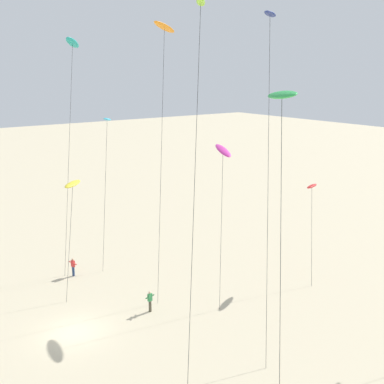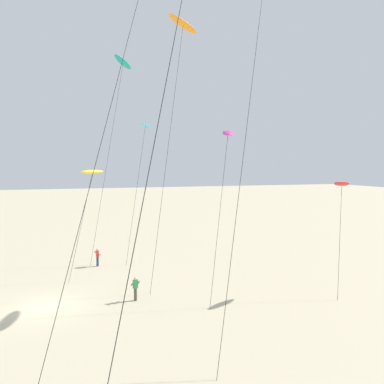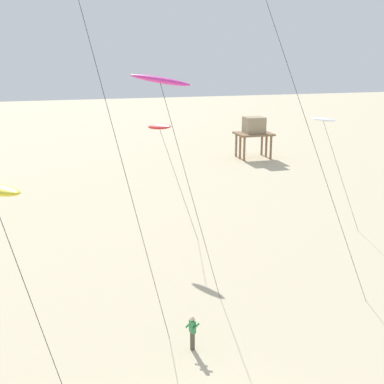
{
  "view_description": "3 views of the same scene",
  "coord_description": "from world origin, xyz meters",
  "px_view_note": "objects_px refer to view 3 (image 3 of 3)",
  "views": [
    {
      "loc": [
        29.66,
        -11.47,
        17.84
      ],
      "look_at": [
        -0.09,
        10.27,
        8.59
      ],
      "focal_mm": 45.72,
      "sensor_mm": 36.0,
      "label": 1
    },
    {
      "loc": [
        25.01,
        2.25,
        9.35
      ],
      "look_at": [
        -0.1,
        10.21,
        7.44
      ],
      "focal_mm": 33.71,
      "sensor_mm": 36.0,
      "label": 2
    },
    {
      "loc": [
        -5.17,
        -14.1,
        13.29
      ],
      "look_at": [
        2.0,
        11.17,
        5.97
      ],
      "focal_mm": 48.12,
      "sensor_mm": 36.0,
      "label": 3
    }
  ],
  "objects_px": {
    "stilt_house": "(254,129)",
    "kite_magenta": "(160,81)",
    "kite_white": "(324,121)",
    "kite_flyer_middle": "(192,332)",
    "kite_red": "(160,127)"
  },
  "relations": [
    {
      "from": "stilt_house",
      "to": "kite_magenta",
      "type": "bearing_deg",
      "value": -120.27
    },
    {
      "from": "kite_white",
      "to": "kite_flyer_middle",
      "type": "height_order",
      "value": "kite_white"
    },
    {
      "from": "kite_magenta",
      "to": "kite_red",
      "type": "bearing_deg",
      "value": 78.36
    },
    {
      "from": "kite_magenta",
      "to": "stilt_house",
      "type": "height_order",
      "value": "kite_magenta"
    },
    {
      "from": "kite_white",
      "to": "kite_flyer_middle",
      "type": "bearing_deg",
      "value": -135.27
    },
    {
      "from": "kite_flyer_middle",
      "to": "kite_white",
      "type": "bearing_deg",
      "value": 44.73
    },
    {
      "from": "kite_magenta",
      "to": "stilt_house",
      "type": "relative_size",
      "value": 2.35
    },
    {
      "from": "kite_magenta",
      "to": "kite_flyer_middle",
      "type": "height_order",
      "value": "kite_magenta"
    },
    {
      "from": "kite_flyer_middle",
      "to": "kite_magenta",
      "type": "bearing_deg",
      "value": 88.4
    },
    {
      "from": "kite_magenta",
      "to": "kite_flyer_middle",
      "type": "relative_size",
      "value": 7.28
    },
    {
      "from": "kite_flyer_middle",
      "to": "stilt_house",
      "type": "height_order",
      "value": "stilt_house"
    },
    {
      "from": "kite_red",
      "to": "kite_magenta",
      "type": "bearing_deg",
      "value": -101.64
    },
    {
      "from": "kite_magenta",
      "to": "stilt_house",
      "type": "xyz_separation_m",
      "value": [
        18.95,
        32.47,
        -8.01
      ]
    },
    {
      "from": "kite_white",
      "to": "kite_flyer_middle",
      "type": "distance_m",
      "value": 21.06
    },
    {
      "from": "kite_white",
      "to": "stilt_house",
      "type": "distance_m",
      "value": 26.24
    }
  ]
}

